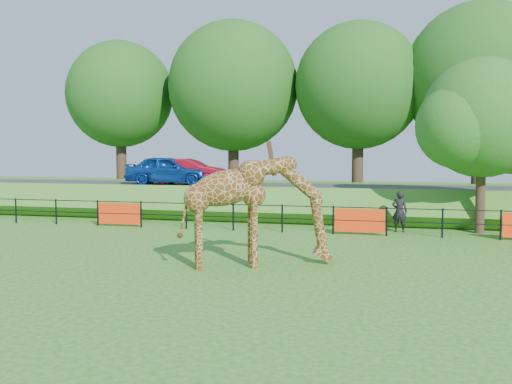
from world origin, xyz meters
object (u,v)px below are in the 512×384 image
car_red (189,172)px  tree_east (485,123)px  giraffe (257,211)px  visitor (400,211)px  car_blue (169,170)px

car_red → tree_east: bearing=-109.8°
giraffe → visitor: bearing=39.7°
car_red → tree_east: 14.72m
car_blue → car_red: (1.02, 0.27, -0.08)m
giraffe → car_red: giraffe is taller
car_blue → tree_east: tree_east is taller
car_blue → visitor: size_ratio=2.69×
giraffe → car_blue: size_ratio=0.98×
visitor → car_blue: bearing=-16.2°
car_blue → tree_east: 15.58m
visitor → tree_east: bearing=-165.3°
car_red → visitor: bearing=-116.7°
car_blue → visitor: (11.70, -4.81, -1.35)m
giraffe → car_red: (-6.79, 12.77, 0.54)m
giraffe → tree_east: 11.10m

